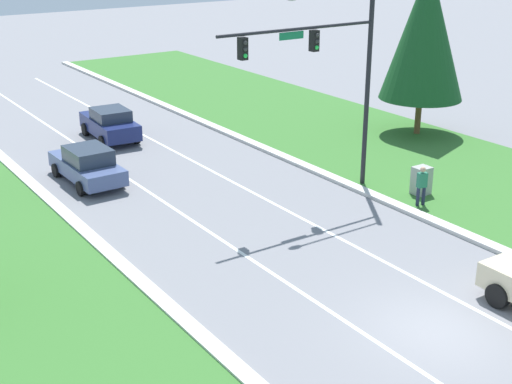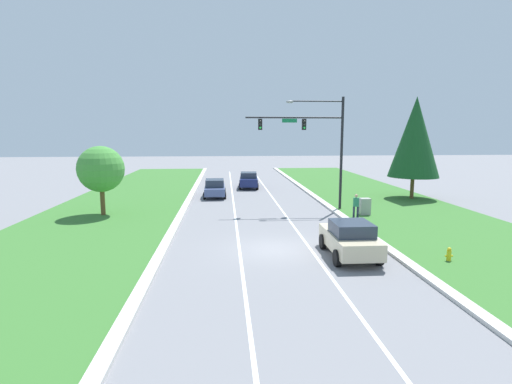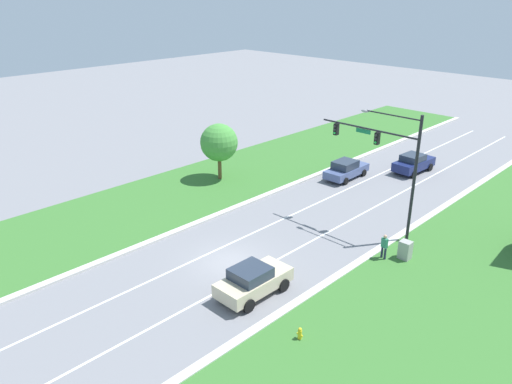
% 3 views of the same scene
% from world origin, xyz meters
% --- Properties ---
extents(ground_plane, '(160.00, 160.00, 0.00)m').
position_xyz_m(ground_plane, '(0.00, 0.00, 0.00)').
color(ground_plane, slate).
extents(lane_stripe_inner_left, '(0.14, 81.00, 0.01)m').
position_xyz_m(lane_stripe_inner_left, '(-1.80, 0.00, 0.00)').
color(lane_stripe_inner_left, white).
rests_on(lane_stripe_inner_left, ground_plane).
extents(lane_stripe_inner_right, '(0.14, 81.00, 0.01)m').
position_xyz_m(lane_stripe_inner_right, '(1.80, 0.00, 0.00)').
color(lane_stripe_inner_right, white).
rests_on(lane_stripe_inner_right, ground_plane).
extents(traffic_signal_mast, '(7.32, 0.41, 8.46)m').
position_xyz_m(traffic_signal_mast, '(4.26, 10.06, 5.58)').
color(traffic_signal_mast, black).
rests_on(traffic_signal_mast, ground_plane).
extents(slate_blue_sedan, '(2.06, 4.62, 1.62)m').
position_xyz_m(slate_blue_sedan, '(-3.43, 17.03, 0.80)').
color(slate_blue_sedan, '#475684').
rests_on(slate_blue_sedan, ground_plane).
extents(navy_sedan, '(2.23, 4.53, 1.69)m').
position_xyz_m(navy_sedan, '(0.01, 22.60, 0.86)').
color(navy_sedan, navy).
rests_on(navy_sedan, ground_plane).
extents(utility_cabinet, '(0.70, 0.60, 1.25)m').
position_xyz_m(utility_cabinet, '(7.38, 7.74, 0.62)').
color(utility_cabinet, '#9E9E99').
rests_on(utility_cabinet, ground_plane).
extents(pedestrian, '(0.42, 0.30, 1.69)m').
position_xyz_m(pedestrian, '(6.43, 6.85, 0.94)').
color(pedestrian, '#232842').
rests_on(pedestrian, ground_plane).
extents(conifer_near_right_tree, '(4.33, 4.33, 8.91)m').
position_xyz_m(conifer_near_right_tree, '(13.98, 14.29, 5.45)').
color(conifer_near_right_tree, brown).
rests_on(conifer_near_right_tree, ground_plane).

